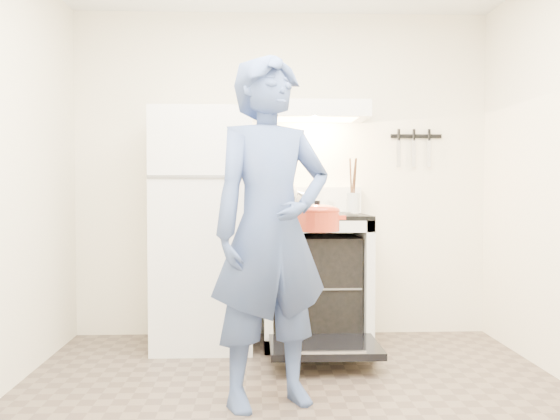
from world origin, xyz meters
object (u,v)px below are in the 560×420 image
(refrigerator, at_px, (204,229))
(tea_kettle, at_px, (285,194))
(stove_body, at_px, (315,281))
(dutch_oven, at_px, (317,221))
(person, at_px, (271,231))

(refrigerator, relative_size, tea_kettle, 5.59)
(stove_body, relative_size, dutch_oven, 2.80)
(tea_kettle, height_order, dutch_oven, tea_kettle)
(stove_body, xyz_separation_m, person, (-0.36, -1.29, 0.46))
(dutch_oven, bearing_deg, refrigerator, 128.31)
(stove_body, relative_size, tea_kettle, 3.03)
(refrigerator, distance_m, stove_body, 0.90)
(stove_body, xyz_separation_m, dutch_oven, (-0.08, -0.94, 0.49))
(stove_body, height_order, tea_kettle, tea_kettle)
(refrigerator, xyz_separation_m, tea_kettle, (0.59, 0.24, 0.25))
(tea_kettle, bearing_deg, stove_body, -45.65)
(refrigerator, bearing_deg, dutch_oven, -51.69)
(refrigerator, bearing_deg, stove_body, 1.77)
(person, bearing_deg, dutch_oven, 28.20)
(refrigerator, relative_size, dutch_oven, 5.17)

